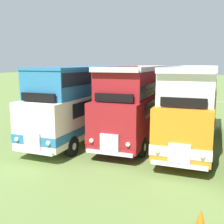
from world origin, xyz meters
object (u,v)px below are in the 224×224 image
bus_first_in_row (87,98)px  bus_third_in_row (193,104)px  bus_second_in_row (138,101)px  cone_mid_row (201,220)px

bus_first_in_row → bus_third_in_row: bus_third_in_row is taller
bus_third_in_row → bus_second_in_row: bearing=179.5°
bus_first_in_row → bus_third_in_row: 6.60m
bus_first_in_row → cone_mid_row: (7.94, -8.13, -2.14)m
bus_first_in_row → cone_mid_row: 11.56m
bus_third_in_row → bus_first_in_row: bearing=-174.7°
bus_second_in_row → cone_mid_row: bus_second_in_row is taller
bus_second_in_row → bus_third_in_row: size_ratio=0.95×
cone_mid_row → bus_first_in_row: bearing=134.3°
bus_second_in_row → cone_mid_row: size_ratio=15.27×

